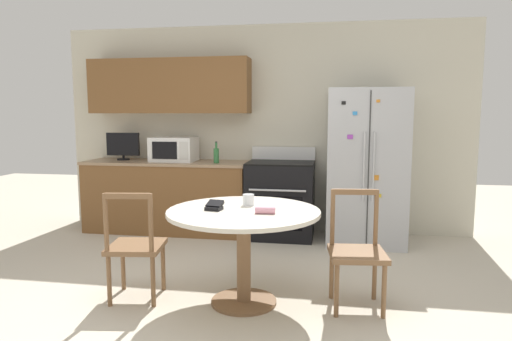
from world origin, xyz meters
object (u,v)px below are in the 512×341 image
countertop_tv (123,145)px  candle_glass (248,201)px  counter_bottle (216,155)px  refrigerator (366,167)px  microwave (174,149)px  oven_range (281,199)px  dining_chair_left (135,247)px  dining_chair_right (357,252)px  wallet (214,206)px

countertop_tv → candle_glass: size_ratio=4.64×
countertop_tv → counter_bottle: bearing=-7.1°
refrigerator → counter_bottle: (-1.77, -0.03, 0.11)m
countertop_tv → counter_bottle: countertop_tv is taller
microwave → countertop_tv: bearing=178.2°
oven_range → dining_chair_left: (-0.93, -2.09, -0.03)m
dining_chair_right → counter_bottle: bearing=-55.5°
candle_glass → dining_chair_left: bearing=-164.0°
counter_bottle → microwave: bearing=166.9°
oven_range → microwave: 1.48m
oven_range → dining_chair_right: size_ratio=1.20×
microwave → wallet: bearing=-62.7°
wallet → countertop_tv: bearing=130.0°
oven_range → candle_glass: oven_range is taller
microwave → dining_chair_right: (2.18, -1.97, -0.62)m
counter_bottle → dining_chair_right: (1.59, -1.84, -0.56)m
oven_range → candle_glass: (-0.05, -1.84, 0.33)m
refrigerator → wallet: (-1.28, -1.98, -0.10)m
oven_range → dining_chair_left: oven_range is taller
countertop_tv → candle_glass: countertop_tv is taller
refrigerator → dining_chair_left: bearing=-133.5°
dining_chair_right → wallet: size_ratio=6.21×
counter_bottle → dining_chair_left: 2.08m
oven_range → wallet: size_ratio=7.44×
counter_bottle → countertop_tv: bearing=172.9°
oven_range → microwave: size_ratio=1.99×
dining_chair_right → dining_chair_left: size_ratio=1.00×
dining_chair_right → dining_chair_left: same height
microwave → refrigerator: bearing=-2.7°
refrigerator → wallet: 2.36m
dining_chair_left → candle_glass: dining_chair_left is taller
oven_range → countertop_tv: (-2.06, 0.07, 0.62)m
oven_range → microwave: bearing=178.1°
refrigerator → oven_range: (-1.00, 0.07, -0.42)m
microwave → dining_chair_left: size_ratio=0.60×
dining_chair_left → candle_glass: (0.88, 0.25, 0.36)m
microwave → counter_bottle: (0.58, -0.14, -0.05)m
oven_range → counter_bottle: (-0.78, -0.09, 0.53)m
refrigerator → countertop_tv: (-3.05, 0.13, 0.20)m
countertop_tv → dining_chair_right: bearing=-34.8°
counter_bottle → dining_chair_left: counter_bottle is taller
candle_glass → oven_range: bearing=88.4°
oven_range → wallet: 2.09m
dining_chair_right → countertop_tv: bearing=-41.2°
dining_chair_right → oven_range: bearing=-73.5°
dining_chair_left → wallet: dining_chair_left is taller
microwave → counter_bottle: microwave is taller
microwave → candle_glass: (1.31, -1.88, -0.26)m
countertop_tv → wallet: (1.77, -2.12, -0.31)m
dining_chair_right → candle_glass: 0.94m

